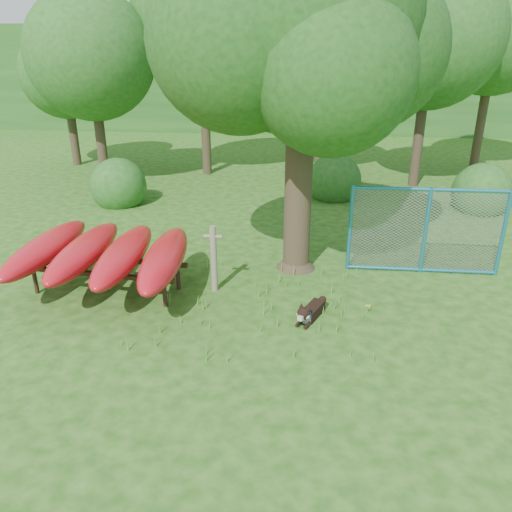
# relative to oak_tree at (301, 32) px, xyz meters

# --- Properties ---
(ground) EXTENTS (80.00, 80.00, 0.00)m
(ground) POSITION_rel_oak_tree_xyz_m (-0.89, -3.01, -5.04)
(ground) COLOR #1D4B0F
(ground) RESTS_ON ground
(oak_tree) EXTENTS (5.95, 5.19, 7.55)m
(oak_tree) POSITION_rel_oak_tree_xyz_m (0.00, 0.00, 0.00)
(oak_tree) COLOR #33281B
(oak_tree) RESTS_ON ground
(wooden_post) EXTENTS (0.39, 0.13, 1.44)m
(wooden_post) POSITION_rel_oak_tree_xyz_m (-1.61, -1.41, -4.27)
(wooden_post) COLOR #716755
(wooden_post) RESTS_ON ground
(kayak_rack) EXTENTS (3.56, 3.57, 1.14)m
(kayak_rack) POSITION_rel_oak_tree_xyz_m (-3.84, -1.70, -4.17)
(kayak_rack) COLOR black
(kayak_rack) RESTS_ON ground
(husky_dog) EXTENTS (0.58, 0.97, 0.47)m
(husky_dog) POSITION_rel_oak_tree_xyz_m (0.40, -2.43, -4.87)
(husky_dog) COLOR black
(husky_dog) RESTS_ON ground
(fence_section) EXTENTS (3.40, 0.11, 3.32)m
(fence_section) POSITION_rel_oak_tree_xyz_m (2.90, 0.04, -4.04)
(fence_section) COLOR teal
(fence_section) RESTS_ON ground
(wildflower_clump) EXTENTS (0.10, 0.09, 0.21)m
(wildflower_clump) POSITION_rel_oak_tree_xyz_m (1.51, -2.10, -4.87)
(wildflower_clump) COLOR #529631
(wildflower_clump) RESTS_ON ground
(bg_tree_a) EXTENTS (4.40, 4.40, 6.70)m
(bg_tree_a) POSITION_rel_oak_tree_xyz_m (-7.39, 6.99, -0.55)
(bg_tree_a) COLOR #33281B
(bg_tree_a) RESTS_ON ground
(bg_tree_b) EXTENTS (5.20, 5.20, 8.22)m
(bg_tree_b) POSITION_rel_oak_tree_xyz_m (-3.89, 8.99, 0.57)
(bg_tree_b) COLOR #33281B
(bg_tree_b) RESTS_ON ground
(bg_tree_c) EXTENTS (4.00, 4.00, 6.12)m
(bg_tree_c) POSITION_rel_oak_tree_xyz_m (0.61, 9.99, -0.93)
(bg_tree_c) COLOR #33281B
(bg_tree_c) RESTS_ON ground
(bg_tree_d) EXTENTS (4.80, 4.80, 7.50)m
(bg_tree_d) POSITION_rel_oak_tree_xyz_m (4.11, 7.99, 0.05)
(bg_tree_d) COLOR #33281B
(bg_tree_d) RESTS_ON ground
(bg_tree_e) EXTENTS (4.60, 4.60, 7.55)m
(bg_tree_e) POSITION_rel_oak_tree_xyz_m (7.11, 10.99, 0.19)
(bg_tree_e) COLOR #33281B
(bg_tree_e) RESTS_ON ground
(bg_tree_f) EXTENTS (3.60, 3.60, 5.55)m
(bg_tree_f) POSITION_rel_oak_tree_xyz_m (-9.89, 9.99, -1.31)
(bg_tree_f) COLOR #33281B
(bg_tree_f) RESTS_ON ground
(shrub_left) EXTENTS (1.80, 1.80, 1.80)m
(shrub_left) POSITION_rel_oak_tree_xyz_m (-5.89, 4.49, -5.04)
(shrub_left) COLOR #1E551B
(shrub_left) RESTS_ON ground
(shrub_right) EXTENTS (1.80, 1.80, 1.80)m
(shrub_right) POSITION_rel_oak_tree_xyz_m (5.61, 4.99, -5.04)
(shrub_right) COLOR #1E551B
(shrub_right) RESTS_ON ground
(shrub_mid) EXTENTS (1.80, 1.80, 1.80)m
(shrub_mid) POSITION_rel_oak_tree_xyz_m (1.11, 5.99, -5.04)
(shrub_mid) COLOR #1E551B
(shrub_mid) RESTS_ON ground
(wooded_hillside) EXTENTS (80.00, 12.00, 6.00)m
(wooded_hillside) POSITION_rel_oak_tree_xyz_m (-0.89, 24.99, -2.04)
(wooded_hillside) COLOR #1E551B
(wooded_hillside) RESTS_ON ground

